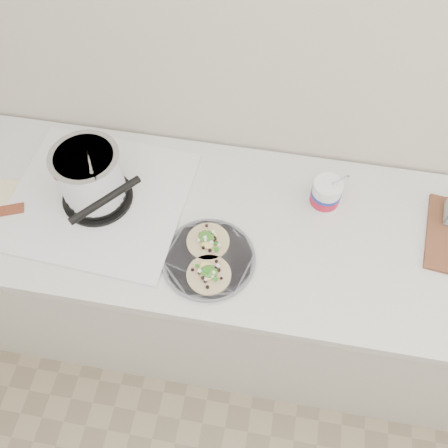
# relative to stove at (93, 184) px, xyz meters

# --- Properties ---
(counter) EXTENTS (2.44, 0.66, 0.90)m
(counter) POSITION_rel_stove_xyz_m (0.60, 0.00, -0.54)
(counter) COLOR silver
(counter) RESTS_ON ground
(stove) EXTENTS (0.59, 0.55, 0.27)m
(stove) POSITION_rel_stove_xyz_m (0.00, 0.00, 0.00)
(stove) COLOR silver
(stove) RESTS_ON counter
(taco_plate) EXTENTS (0.29, 0.29, 0.04)m
(taco_plate) POSITION_rel_stove_xyz_m (0.40, -0.16, -0.07)
(taco_plate) COLOR slate
(taco_plate) RESTS_ON counter
(tub) EXTENTS (0.10, 0.10, 0.21)m
(tub) POSITION_rel_stove_xyz_m (0.73, 0.11, -0.02)
(tub) COLOR white
(tub) RESTS_ON counter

